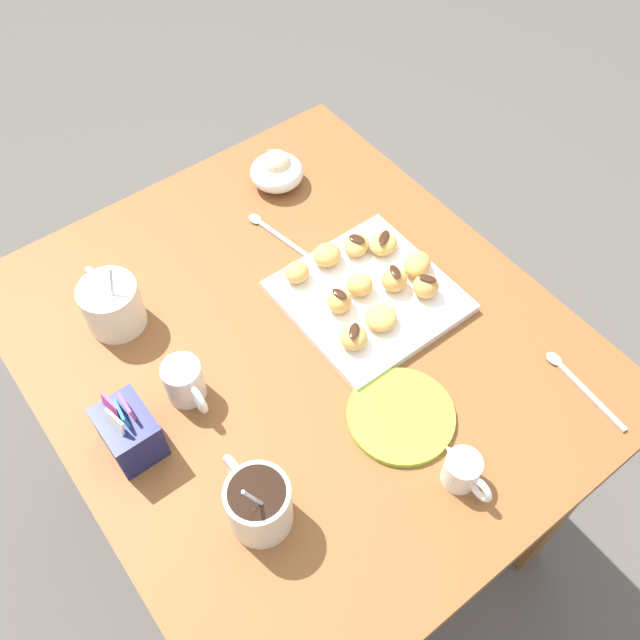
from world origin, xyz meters
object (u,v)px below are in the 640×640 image
object	(u,v)px
saucer_lime_left	(401,416)
beignet_7	(383,244)
chocolate_sauce_pitcher	(463,470)
beignet_6	(297,272)
beignet_8	(426,286)
ice_cream_bowl	(277,170)
beignet_4	(357,245)
cream_pitcher_white	(184,381)
sugar_caddy	(129,432)
beignet_3	(394,280)
coffee_mug_cream_right	(111,303)
dining_table	(300,384)
beignet_9	(327,255)
beignet_5	(354,337)
beignet_0	(340,302)
beignet_2	(360,285)
pastry_plate_square	(368,297)
coffee_mug_cream_left	(258,503)
beignet_1	(381,318)

from	to	relation	value
saucer_lime_left	beignet_7	xyz separation A→B (m)	(0.26, -0.19, 0.03)
chocolate_sauce_pitcher	beignet_6	xyz separation A→B (m)	(0.43, -0.03, 0.00)
beignet_7	beignet_8	size ratio (longest dim) A/B	1.21
ice_cream_bowl	beignet_4	bearing A→B (deg)	-179.14
cream_pitcher_white	sugar_caddy	distance (m)	0.11
beignet_3	beignet_4	world-z (taller)	beignet_3
coffee_mug_cream_right	dining_table	bearing A→B (deg)	-134.38
beignet_4	beignet_9	size ratio (longest dim) A/B	1.06
beignet_5	coffee_mug_cream_right	bearing A→B (deg)	44.46
beignet_5	beignet_7	xyz separation A→B (m)	(0.12, -0.17, -0.00)
beignet_0	beignet_5	size ratio (longest dim) A/B	0.94
beignet_6	beignet_8	bearing A→B (deg)	-136.02
beignet_0	beignet_3	xyz separation A→B (m)	(-0.02, -0.10, 0.00)
beignet_2	beignet_9	distance (m)	0.08
saucer_lime_left	beignet_2	xyz separation A→B (m)	(0.22, -0.09, 0.03)
chocolate_sauce_pitcher	beignet_5	xyz separation A→B (m)	(0.26, -0.02, 0.00)
dining_table	beignet_0	size ratio (longest dim) A/B	21.54
pastry_plate_square	chocolate_sauce_pitcher	size ratio (longest dim) A/B	2.85
ice_cream_bowl	beignet_8	distance (m)	0.38
coffee_mug_cream_right	beignet_2	distance (m)	0.40
beignet_0	beignet_7	world-z (taller)	beignet_0
beignet_0	beignet_7	size ratio (longest dim) A/B	0.81
beignet_2	beignet_9	world-z (taller)	same
coffee_mug_cream_right	beignet_7	world-z (taller)	coffee_mug_cream_right
cream_pitcher_white	beignet_9	bearing A→B (deg)	-77.64
beignet_0	beignet_8	bearing A→B (deg)	-115.06
coffee_mug_cream_left	beignet_9	bearing A→B (deg)	-49.20
sugar_caddy	saucer_lime_left	distance (m)	0.40
chocolate_sauce_pitcher	saucer_lime_left	distance (m)	0.13
sugar_caddy	beignet_0	xyz separation A→B (m)	(0.00, -0.39, -0.01)
sugar_caddy	ice_cream_bowl	size ratio (longest dim) A/B	1.05
beignet_4	beignet_6	bearing A→B (deg)	84.39
beignet_0	beignet_8	distance (m)	0.15
cream_pitcher_white	sugar_caddy	world-z (taller)	sugar_caddy
sugar_caddy	beignet_5	size ratio (longest dim) A/B	2.34
beignet_6	cream_pitcher_white	bearing A→B (deg)	105.40
beignet_2	beignet_7	world-z (taller)	beignet_2
beignet_2	beignet_4	xyz separation A→B (m)	(0.07, -0.05, -0.00)
beignet_1	beignet_7	world-z (taller)	beignet_7
dining_table	beignet_5	world-z (taller)	beignet_5
beignet_7	pastry_plate_square	bearing A→B (deg)	126.46
dining_table	beignet_2	size ratio (longest dim) A/B	20.77
coffee_mug_cream_right	beignet_9	xyz separation A→B (m)	(-0.12, -0.35, -0.01)
pastry_plate_square	beignet_4	xyz separation A→B (m)	(0.09, -0.04, 0.02)
dining_table	beignet_3	bearing A→B (deg)	-96.34
chocolate_sauce_pitcher	beignet_5	size ratio (longest dim) A/B	2.03
beignet_4	beignet_7	xyz separation A→B (m)	(-0.03, -0.04, 0.00)
pastry_plate_square	coffee_mug_cream_left	bearing A→B (deg)	119.16
ice_cream_bowl	beignet_3	size ratio (longest dim) A/B	2.32
sugar_caddy	beignet_8	size ratio (longest dim) A/B	2.45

